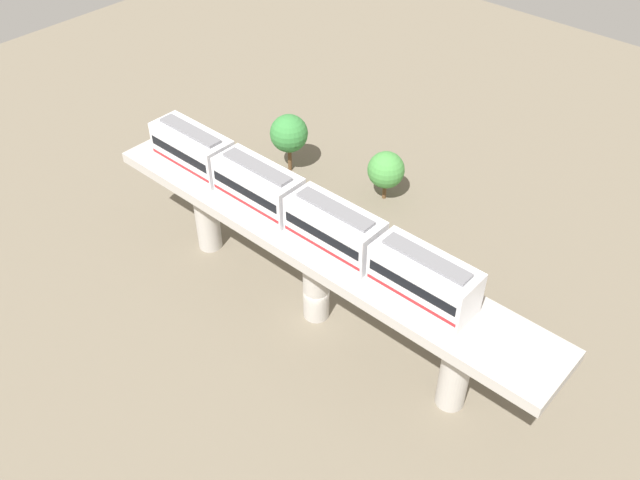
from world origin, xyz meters
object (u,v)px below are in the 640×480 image
Objects in this scene: train at (295,206)px; tree_mid_lot at (289,134)px; parked_car_white at (311,205)px; parked_car_silver at (493,324)px; tree_near_viaduct at (386,170)px.

train is 18.08m from tree_mid_lot.
parked_car_white is 0.99× the size of parked_car_silver.
train is 16.12m from tree_near_viaduct.
tree_mid_lot is (-3.43, -5.82, 3.22)m from parked_car_white.
parked_car_silver is (-7.14, 12.38, -8.30)m from train.
parked_car_silver is at bearing 86.79° from parked_car_white.
parked_car_white is 7.14m from tree_near_viaduct.
tree_near_viaduct is (-14.60, -3.13, -6.07)m from train.
parked_car_white is at bearing 59.47° from tree_mid_lot.
tree_mid_lot is at bearing -118.90° from parked_car_white.
train is 13.72m from parked_car_white.
tree_mid_lot is at bearing -98.51° from parked_car_silver.
tree_near_viaduct is at bearing -167.89° from train.
tree_near_viaduct is at bearing 151.39° from parked_car_white.
parked_car_white is 19.00m from parked_car_silver.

